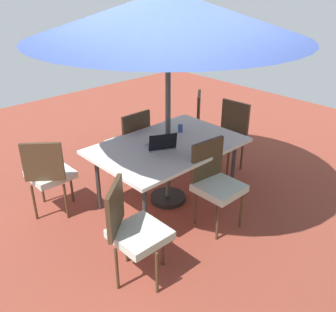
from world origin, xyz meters
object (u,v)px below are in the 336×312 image
patio_umbrella (168,15)px  cup (180,128)px  chair_west (228,133)px  chair_northeast (133,228)px  chair_southeast (48,172)px  dining_table (168,148)px  chair_south (130,141)px  chair_southwest (189,120)px  chair_north (216,181)px  laptop (161,145)px

patio_umbrella → cup: bearing=-155.4°
patio_umbrella → chair_west: size_ratio=3.02×
chair_northeast → chair_southeast: bearing=52.6°
patio_umbrella → chair_west: bearing=-177.8°
dining_table → chair_west: size_ratio=1.80×
chair_northeast → cup: size_ratio=10.23×
dining_table → chair_south: (-0.04, -0.79, -0.17)m
dining_table → chair_southwest: 1.43m
chair_northeast → chair_west: bearing=-20.8°
dining_table → cup: (-0.38, -0.17, 0.10)m
chair_northeast → chair_north: same height
chair_northeast → chair_southeast: size_ratio=1.00×
chair_northeast → chair_north: (-1.18, -0.04, 0.00)m
dining_table → chair_south: bearing=-92.8°
patio_umbrella → cup: patio_umbrella is taller
chair_west → laptop: bearing=-91.1°
chair_northeast → laptop: bearing=-3.9°
chair_south → laptop: 0.89m
chair_northeast → chair_southeast: 1.48m
cup → chair_north: bearing=69.7°
cup → chair_west: bearing=171.5°
cup → chair_southeast: bearing=-19.7°
chair_north → chair_southeast: bearing=136.3°
chair_northeast → chair_north: size_ratio=1.00×
chair_northeast → chair_south: 1.93m
chair_north → chair_southwest: bearing=58.6°
chair_south → dining_table: bearing=86.9°
dining_table → chair_southwest: size_ratio=1.80×
chair_northeast → chair_south: same height
patio_umbrella → chair_northeast: patio_umbrella is taller
chair_southwest → dining_table: bearing=-6.8°
chair_west → laptop: size_ratio=2.47×
chair_south → patio_umbrella: bearing=86.9°
dining_table → patio_umbrella: size_ratio=0.60×
cup → dining_table: bearing=24.6°
chair_northeast → chair_southwest: bearing=-5.8°
chair_southwest → laptop: laptop is taller
dining_table → chair_west: (-1.21, -0.05, -0.17)m
dining_table → chair_west: bearing=-177.8°
patio_umbrella → chair_west: patio_umbrella is taller
chair_southwest → chair_southeast: (2.36, 0.06, 0.00)m
chair_southwest → chair_south: (1.14, 0.00, 0.00)m
chair_south → chair_north: (-0.01, 1.49, 0.00)m
laptop → dining_table: bearing=-137.5°
chair_southwest → cup: chair_southwest is taller
chair_north → chair_northeast: bearing=-172.4°
laptop → chair_northeast: bearing=62.2°
patio_umbrella → chair_southeast: patio_umbrella is taller
chair_south → cup: chair_south is taller
patio_umbrella → chair_northeast: size_ratio=3.02×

